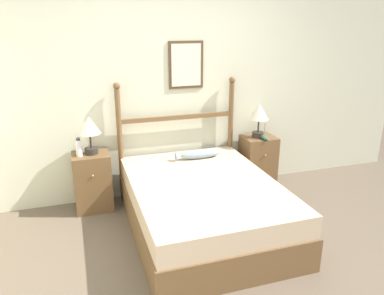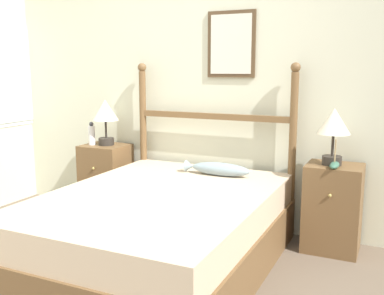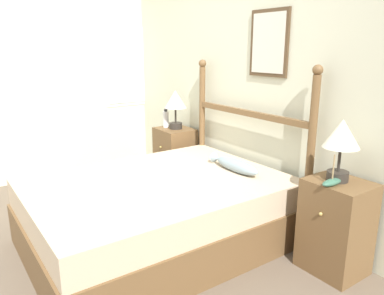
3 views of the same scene
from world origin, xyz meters
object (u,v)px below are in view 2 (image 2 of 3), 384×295
table_lamp_left (105,114)px  table_lamp_right (334,126)px  nightstand_right (333,208)px  bottle (92,134)px  model_boat (334,165)px  nightstand_left (106,179)px  fish_pillow (218,169)px  bed (160,231)px

table_lamp_left → table_lamp_right: bearing=-0.2°
nightstand_right → table_lamp_right: table_lamp_right is taller
bottle → table_lamp_right: bearing=1.0°
nightstand_right → model_boat: 0.37m
nightstand_left → fish_pillow: (1.20, -0.17, 0.25)m
table_lamp_left → fish_pillow: 1.25m
table_lamp_right → model_boat: bearing=-72.4°
model_boat → fish_pillow: model_boat is taller
bed → model_boat: bearing=34.2°
nightstand_right → table_lamp_left: 2.14m
bed → table_lamp_right: 1.46m
nightstand_left → model_boat: 2.10m
table_lamp_right → nightstand_right: bearing=11.2°
table_lamp_right → fish_pillow: table_lamp_right is taller
bed → fish_pillow: size_ratio=3.57×
bed → fish_pillow: (0.17, 0.64, 0.32)m
table_lamp_left → model_boat: size_ratio=2.02×
bottle → fish_pillow: bearing=-5.7°
nightstand_left → bottle: bearing=-159.0°
nightstand_left → fish_pillow: nightstand_left is taller
bed → bottle: bottle is taller
nightstand_right → bottle: bearing=-178.9°
model_boat → table_lamp_left: bearing=176.8°
table_lamp_right → bottle: 2.16m
fish_pillow → table_lamp_right: bearing=11.4°
bed → nightstand_right: 1.32m
table_lamp_right → fish_pillow: size_ratio=0.77×
table_lamp_right → bed: bearing=-141.0°
table_lamp_right → bottle: (-2.15, -0.04, -0.19)m
nightstand_left → nightstand_right: (2.06, 0.00, 0.00)m
nightstand_right → bottle: size_ratio=3.07×
bottle → model_boat: 2.18m
table_lamp_left → table_lamp_right: 2.02m
nightstand_left → bottle: size_ratio=3.07×
bed → fish_pillow: fish_pillow is taller
fish_pillow → nightstand_left: bearing=171.8°
table_lamp_right → fish_pillow: bearing=-168.6°
table_lamp_right → bottle: size_ratio=1.95×
nightstand_right → table_lamp_right: bearing=-168.8°
table_lamp_right → bottle: bearing=-179.0°
bottle → nightstand_left: bearing=21.0°
nightstand_right → table_lamp_left: bearing=179.9°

